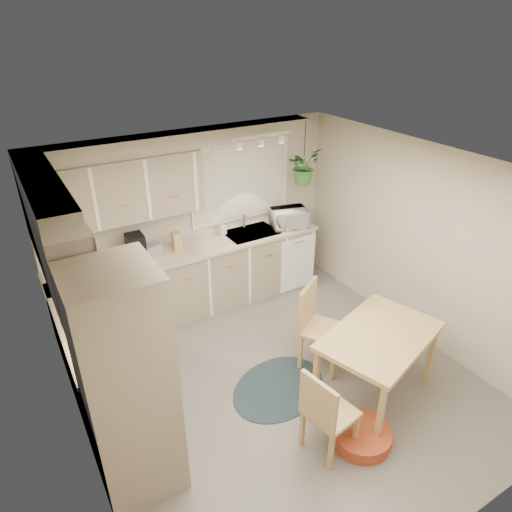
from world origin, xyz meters
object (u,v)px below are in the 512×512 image
at_px(pet_bed, 361,435).
at_px(chair_left, 331,410).
at_px(dining_table, 376,364).
at_px(chair_back, 324,328).
at_px(microwave, 289,216).
at_px(braided_rug, 279,388).

bearing_deg(pet_bed, chair_left, 159.63).
bearing_deg(chair_left, pet_bed, 59.79).
distance_m(dining_table, chair_back, 0.69).
bearing_deg(microwave, pet_bed, -96.93).
bearing_deg(dining_table, chair_left, -160.47).
relative_size(chair_back, microwave, 2.05).
xyz_separation_m(chair_left, braided_rug, (0.01, 0.87, -0.45)).
height_order(dining_table, pet_bed, dining_table).
distance_m(pet_bed, microwave, 3.13).
height_order(dining_table, chair_left, chair_left).
bearing_deg(dining_table, microwave, 78.42).
height_order(chair_back, microwave, microwave).
bearing_deg(chair_back, pet_bed, 39.68).
xyz_separation_m(dining_table, chair_back, (-0.18, 0.66, 0.11)).
height_order(dining_table, chair_back, chair_back).
relative_size(chair_left, braided_rug, 0.81).
bearing_deg(pet_bed, braided_rug, 106.88).
distance_m(dining_table, microwave, 2.51).
bearing_deg(dining_table, pet_bed, -142.16).
relative_size(chair_left, pet_bed, 1.58).
relative_size(chair_left, chair_back, 0.91).
distance_m(braided_rug, pet_bed, 1.03).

